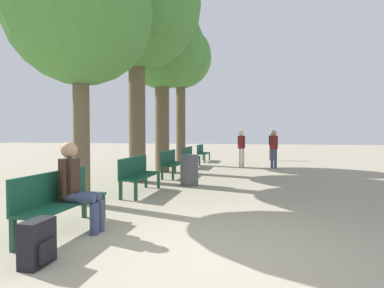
# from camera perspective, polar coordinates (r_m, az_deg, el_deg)

# --- Properties ---
(ground_plane) EXTENTS (80.00, 80.00, 0.00)m
(ground_plane) POSITION_cam_1_polar(r_m,az_deg,el_deg) (3.66, 2.44, -20.58)
(ground_plane) COLOR gray
(bench_row_0) EXTENTS (0.43, 1.59, 0.86)m
(bench_row_0) POSITION_cam_1_polar(r_m,az_deg,el_deg) (4.72, -23.91, -9.24)
(bench_row_0) COLOR #144733
(bench_row_0) RESTS_ON ground_plane
(bench_row_1) EXTENTS (0.43, 1.59, 0.86)m
(bench_row_1) POSITION_cam_1_polar(r_m,az_deg,el_deg) (7.22, -10.28, -5.30)
(bench_row_1) COLOR #144733
(bench_row_1) RESTS_ON ground_plane
(bench_row_2) EXTENTS (0.43, 1.59, 0.86)m
(bench_row_2) POSITION_cam_1_polar(r_m,az_deg,el_deg) (9.92, -3.92, -3.33)
(bench_row_2) COLOR #144733
(bench_row_2) RESTS_ON ground_plane
(bench_row_3) EXTENTS (0.43, 1.59, 0.86)m
(bench_row_3) POSITION_cam_1_polar(r_m,az_deg,el_deg) (12.71, -0.33, -2.19)
(bench_row_3) COLOR #144733
(bench_row_3) RESTS_ON ground_plane
(bench_row_4) EXTENTS (0.43, 1.59, 0.86)m
(bench_row_4) POSITION_cam_1_polar(r_m,az_deg,el_deg) (15.53, 1.96, -1.46)
(bench_row_4) COLOR #144733
(bench_row_4) RESTS_ON ground_plane
(tree_row_0) EXTENTS (2.86, 2.86, 5.24)m
(tree_row_0) POSITION_cam_1_polar(r_m,az_deg,el_deg) (6.81, -20.54, 22.24)
(tree_row_0) COLOR brown
(tree_row_0) RESTS_ON ground_plane
(tree_row_1) EXTENTS (3.76, 3.76, 7.06)m
(tree_row_1) POSITION_cam_1_polar(r_m,az_deg,el_deg) (9.68, -10.53, 24.50)
(tree_row_1) COLOR brown
(tree_row_1) RESTS_ON ground_plane
(tree_row_2) EXTENTS (3.11, 3.11, 6.20)m
(tree_row_2) POSITION_cam_1_polar(r_m,az_deg,el_deg) (11.61, -5.75, 17.61)
(tree_row_2) COLOR brown
(tree_row_2) RESTS_ON ground_plane
(tree_row_3) EXTENTS (2.84, 2.84, 6.36)m
(tree_row_3) POSITION_cam_1_polar(r_m,az_deg,el_deg) (14.29, -2.17, 15.82)
(tree_row_3) COLOR brown
(tree_row_3) RESTS_ON ground_plane
(person_seated) EXTENTS (0.61, 0.35, 1.29)m
(person_seated) POSITION_cam_1_polar(r_m,az_deg,el_deg) (4.62, -21.10, -7.16)
(person_seated) COLOR #384260
(person_seated) RESTS_ON ground_plane
(backpack) EXTENTS (0.25, 0.36, 0.49)m
(backpack) POSITION_cam_1_polar(r_m,az_deg,el_deg) (3.73, -27.30, -16.42)
(backpack) COLOR black
(backpack) RESTS_ON ground_plane
(pedestrian_near) EXTENTS (0.32, 0.28, 1.57)m
(pedestrian_near) POSITION_cam_1_polar(r_m,az_deg,el_deg) (12.76, 15.33, -0.46)
(pedestrian_near) COLOR #384260
(pedestrian_near) RESTS_ON ground_plane
(pedestrian_mid) EXTENTS (0.32, 0.28, 1.56)m
(pedestrian_mid) POSITION_cam_1_polar(r_m,az_deg,el_deg) (13.02, 9.38, -0.39)
(pedestrian_mid) COLOR beige
(pedestrian_mid) RESTS_ON ground_plane
(pedestrian_far) EXTENTS (0.32, 0.27, 1.56)m
(pedestrian_far) POSITION_cam_1_polar(r_m,az_deg,el_deg) (16.78, 14.94, 0.07)
(pedestrian_far) COLOR #4C4C4C
(pedestrian_far) RESTS_ON ground_plane
(trash_bin) EXTENTS (0.49, 0.49, 0.84)m
(trash_bin) POSITION_cam_1_polar(r_m,az_deg,el_deg) (8.21, -0.52, -4.99)
(trash_bin) COLOR #4C4C51
(trash_bin) RESTS_ON ground_plane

